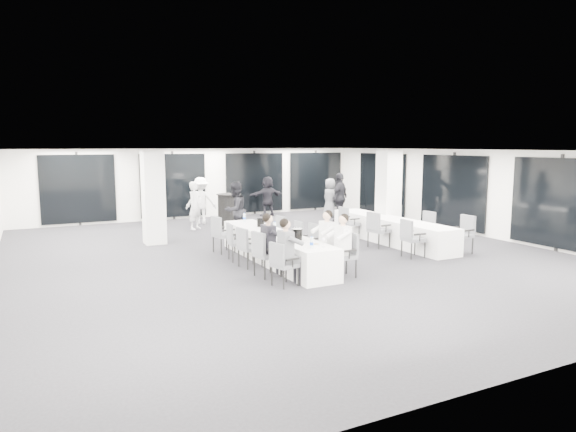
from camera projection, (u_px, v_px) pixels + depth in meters
name	position (u px, v px, depth m)	size (l,w,h in m)	color
room	(295.00, 198.00, 15.08)	(14.04, 16.04, 2.84)	#222227
column_left	(153.00, 197.00, 15.28)	(0.60, 0.60, 2.80)	silver
column_right	(388.00, 194.00, 16.46)	(0.60, 0.60, 2.80)	silver
banquet_table_main	(275.00, 248.00, 12.96)	(0.90, 5.00, 0.75)	white
banquet_table_side	(391.00, 230.00, 15.55)	(0.90, 5.00, 0.75)	white
cocktail_table	(229.00, 211.00, 18.28)	(0.88, 0.88, 1.22)	black
chair_main_left_near	(282.00, 261.00, 10.71)	(0.57, 0.60, 0.94)	#4E5155
chair_main_left_second	(264.00, 251.00, 11.48)	(0.59, 0.64, 1.04)	#4E5155
chair_main_left_mid	(247.00, 245.00, 12.38)	(0.57, 0.61, 0.98)	#4E5155
chair_main_left_fourth	(235.00, 239.00, 13.11)	(0.54, 0.58, 0.97)	#4E5155
chair_main_left_far	(221.00, 232.00, 14.05)	(0.60, 0.64, 1.02)	#4E5155
chair_main_right_near	(347.00, 252.00, 11.52)	(0.52, 0.58, 0.99)	#4E5155
chair_main_right_second	(330.00, 249.00, 12.14)	(0.45, 0.51, 0.88)	#4E5155
chair_main_right_mid	(310.00, 240.00, 13.00)	(0.54, 0.59, 0.97)	#4E5155
chair_main_right_fourth	(294.00, 236.00, 13.77)	(0.47, 0.52, 0.91)	#4E5155
chair_main_right_far	(277.00, 230.00, 14.72)	(0.54, 0.57, 0.91)	#4E5155
chair_side_left_near	(411.00, 236.00, 13.46)	(0.54, 0.60, 1.01)	#4E5155
chair_side_left_mid	(377.00, 227.00, 14.76)	(0.60, 0.64, 1.04)	#4E5155
chair_side_left_far	(347.00, 221.00, 16.13)	(0.52, 0.59, 1.02)	#4E5155
chair_side_right_near	(464.00, 232.00, 14.04)	(0.53, 0.59, 1.04)	#4E5155
chair_side_right_mid	(426.00, 225.00, 15.37)	(0.54, 0.59, 0.97)	#4E5155
chair_side_right_far	(392.00, 218.00, 16.78)	(0.54, 0.59, 1.01)	#4E5155
seated_guest_a	(288.00, 248.00, 10.76)	(0.50, 0.38, 1.44)	#55585C
seated_guest_b	(271.00, 241.00, 11.53)	(0.50, 0.38, 1.44)	black
seated_guest_c	(340.00, 242.00, 11.42)	(0.50, 0.38, 1.44)	white
seated_guest_d	(325.00, 237.00, 12.03)	(0.50, 0.38, 1.44)	white
standing_guest_a	(195.00, 202.00, 17.94)	(0.69, 0.56, 1.90)	white
standing_guest_b	(235.00, 206.00, 16.19)	(0.98, 0.60, 2.04)	black
standing_guest_c	(201.00, 198.00, 19.18)	(1.28, 0.65, 1.98)	white
standing_guest_d	(340.00, 194.00, 19.55)	(1.27, 0.71, 2.15)	black
standing_guest_e	(330.00, 195.00, 20.94)	(0.87, 0.53, 1.80)	#55585C
standing_guest_f	(267.00, 193.00, 21.36)	(1.72, 0.66, 1.88)	black
standing_guest_g	(150.00, 198.00, 19.19)	(0.72, 0.58, 1.98)	black
standing_guest_h	(389.00, 195.00, 19.29)	(1.04, 0.63, 2.15)	black
ice_bucket_near	(297.00, 234.00, 11.97)	(0.23, 0.23, 0.26)	black
ice_bucket_far	(261.00, 223.00, 13.89)	(0.20, 0.20, 0.22)	black
water_bottle_a	(312.00, 243.00, 11.01)	(0.08, 0.08, 0.24)	silver
water_bottle_b	(275.00, 227.00, 13.13)	(0.08, 0.08, 0.24)	silver
water_bottle_c	(244.00, 217.00, 14.82)	(0.08, 0.08, 0.24)	silver
plate_a	(301.00, 243.00, 11.55)	(0.21, 0.21, 0.03)	white
plate_b	(316.00, 244.00, 11.41)	(0.18, 0.18, 0.03)	white
plate_c	(287.00, 235.00, 12.56)	(0.19, 0.19, 0.03)	white
wine_glass	(323.00, 240.00, 11.10)	(0.08, 0.08, 0.21)	silver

